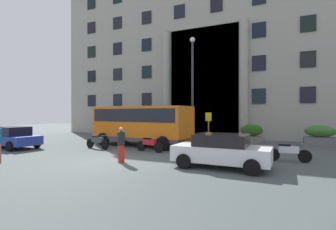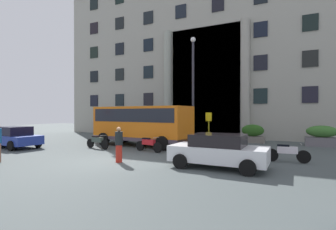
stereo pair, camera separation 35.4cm
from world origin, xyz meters
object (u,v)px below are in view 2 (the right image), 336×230
scooter_by_planter (286,153)px  hedge_planter_far_east (253,134)px  hedge_planter_west (165,131)px  motorcycle_far_end (97,141)px  lamppost_plaza_centre (193,82)px  bus_stop_sign (209,125)px  parked_coupe_end (12,137)px  pedestrian_woman_with_bag (119,145)px  parked_estate_mid (218,150)px  orange_minibus (142,122)px  hedge_planter_entrance_left (126,129)px  motorcycle_near_kerb (148,144)px  hedge_planter_far_west (322,136)px

scooter_by_planter → hedge_planter_far_east: bearing=104.7°
hedge_planter_west → motorcycle_far_end: 7.51m
motorcycle_far_end → lamppost_plaza_centre: bearing=61.0°
bus_stop_sign → lamppost_plaza_centre: (-1.64, 1.28, 3.30)m
hedge_planter_far_east → parked_coupe_end: (-14.17, -9.92, 0.03)m
hedge_planter_far_east → parked_coupe_end: hedge_planter_far_east is taller
motorcycle_far_end → pedestrian_woman_with_bag: size_ratio=1.21×
parked_estate_mid → motorcycle_far_end: (-8.59, 2.20, -0.27)m
orange_minibus → hedge_planter_west: size_ratio=5.07×
hedge_planter_entrance_left → lamppost_plaza_centre: bearing=-11.0°
orange_minibus → hedge_planter_far_east: (6.85, 5.35, -0.96)m
motorcycle_far_end → motorcycle_near_kerb: size_ratio=1.03×
parked_coupe_end → pedestrian_woman_with_bag: 9.56m
orange_minibus → bus_stop_sign: 4.75m
hedge_planter_far_east → motorcycle_near_kerb: size_ratio=0.91×
hedge_planter_far_east → scooter_by_planter: bearing=-71.9°
bus_stop_sign → lamppost_plaza_centre: bearing=142.0°
hedge_planter_far_west → hedge_planter_far_east: 4.62m
parked_coupe_end → lamppost_plaza_centre: (9.95, 7.93, 4.04)m
parked_estate_mid → motorcycle_far_end: parked_estate_mid is taller
parked_coupe_end → lamppost_plaza_centre: 13.35m
hedge_planter_entrance_left → pedestrian_woman_with_bag: bearing=-56.1°
hedge_planter_west → hedge_planter_entrance_left: bearing=-178.1°
motorcycle_far_end → scooter_by_planter: same height
bus_stop_sign → parked_coupe_end: bus_stop_sign is taller
orange_minibus → lamppost_plaza_centre: lamppost_plaza_centre is taller
hedge_planter_west → motorcycle_far_end: (-1.28, -7.39, -0.24)m
motorcycle_far_end → pedestrian_woman_with_bag: bearing=-28.2°
hedge_planter_far_east → parked_estate_mid: (-0.16, -10.00, 0.04)m
parked_coupe_end → pedestrian_woman_with_bag: (9.52, -0.97, 0.11)m
motorcycle_far_end → scooter_by_planter: size_ratio=1.02×
hedge_planter_west → hedge_planter_far_west: 12.08m
hedge_planter_far_west → pedestrian_woman_with_bag: bearing=-130.9°
hedge_planter_entrance_left → scooter_by_planter: (14.03, -6.89, -0.28)m
bus_stop_sign → scooter_by_planter: bearing=-39.8°
hedge_planter_west → hedge_planter_entrance_left: (-4.14, -0.14, 0.04)m
hedge_planter_west → pedestrian_woman_with_bag: bearing=-75.0°
hedge_planter_entrance_left → lamppost_plaza_centre: 8.54m
hedge_planter_far_east → motorcycle_near_kerb: 9.06m
hedge_planter_far_west → motorcycle_near_kerb: (-9.67, -7.34, -0.24)m
parked_estate_mid → scooter_by_planter: 3.65m
motorcycle_far_end → pedestrian_woman_with_bag: (4.09, -3.08, 0.37)m
parked_coupe_end → hedge_planter_far_west: bearing=31.6°
motorcycle_far_end → motorcycle_near_kerb: (3.69, 0.28, -0.00)m
motorcycle_far_end → motorcycle_near_kerb: 3.70m
orange_minibus → bus_stop_sign: (4.27, 2.08, -0.19)m
orange_minibus → scooter_by_planter: bearing=-7.8°
lamppost_plaza_centre → bus_stop_sign: bearing=-38.0°
hedge_planter_entrance_left → pedestrian_woman_with_bag: (6.95, -10.34, 0.10)m
hedge_planter_far_west → parked_estate_mid: bearing=-115.9°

